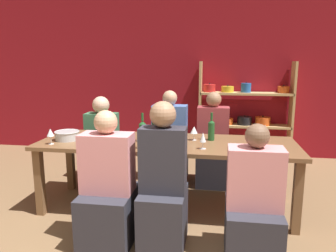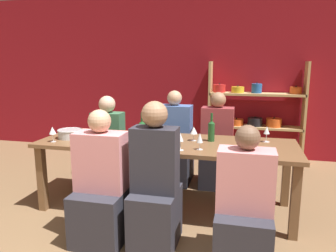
# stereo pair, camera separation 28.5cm
# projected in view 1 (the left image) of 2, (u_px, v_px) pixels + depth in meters

# --- Properties ---
(wall_back_red) EXTENTS (8.80, 0.06, 2.70)m
(wall_back_red) POSITION_uv_depth(u_px,v_px,m) (176.00, 75.00, 5.60)
(wall_back_red) COLOR maroon
(wall_back_red) RESTS_ON ground_plane
(shelf_unit) EXTENTS (1.50, 0.30, 1.59)m
(shelf_unit) POSITION_uv_depth(u_px,v_px,m) (241.00, 121.00, 5.39)
(shelf_unit) COLOR tan
(shelf_unit) RESTS_ON ground_plane
(dining_table) EXTENTS (2.72, 0.88, 0.75)m
(dining_table) POSITION_uv_depth(u_px,v_px,m) (167.00, 149.00, 3.50)
(dining_table) COLOR brown
(dining_table) RESTS_ON ground_plane
(mixing_bowl) EXTENTS (0.27, 0.27, 0.10)m
(mixing_bowl) POSITION_uv_depth(u_px,v_px,m) (67.00, 135.00, 3.55)
(mixing_bowl) COLOR #B7BABC
(mixing_bowl) RESTS_ON dining_table
(wine_bottle_green) EXTENTS (0.07, 0.07, 0.35)m
(wine_bottle_green) POSITION_uv_depth(u_px,v_px,m) (155.00, 127.00, 3.54)
(wine_bottle_green) COLOR #19381E
(wine_bottle_green) RESTS_ON dining_table
(wine_bottle_dark) EXTENTS (0.08, 0.08, 0.31)m
(wine_bottle_dark) POSITION_uv_depth(u_px,v_px,m) (143.00, 131.00, 3.46)
(wine_bottle_dark) COLOR #1E4C23
(wine_bottle_dark) RESTS_ON dining_table
(wine_bottle_amber) EXTENTS (0.07, 0.07, 0.30)m
(wine_bottle_amber) POSITION_uv_depth(u_px,v_px,m) (211.00, 129.00, 3.52)
(wine_bottle_amber) COLOR #1E4C23
(wine_bottle_amber) RESTS_ON dining_table
(wine_glass_white_a) EXTENTS (0.08, 0.08, 0.15)m
(wine_glass_white_a) POSITION_uv_depth(u_px,v_px,m) (194.00, 130.00, 3.52)
(wine_glass_white_a) COLOR white
(wine_glass_white_a) RESTS_ON dining_table
(wine_glass_empty_a) EXTENTS (0.06, 0.06, 0.16)m
(wine_glass_empty_a) POSITION_uv_depth(u_px,v_px,m) (140.00, 137.00, 3.19)
(wine_glass_empty_a) COLOR white
(wine_glass_empty_a) RESTS_ON dining_table
(wine_glass_red_a) EXTENTS (0.06, 0.06, 0.17)m
(wine_glass_red_a) POSITION_uv_depth(u_px,v_px,m) (184.00, 138.00, 3.13)
(wine_glass_red_a) COLOR white
(wine_glass_red_a) RESTS_ON dining_table
(wine_glass_empty_b) EXTENTS (0.07, 0.07, 0.16)m
(wine_glass_empty_b) POSITION_uv_depth(u_px,v_px,m) (50.00, 133.00, 3.35)
(wine_glass_empty_b) COLOR white
(wine_glass_empty_b) RESTS_ON dining_table
(wine_glass_red_b) EXTENTS (0.07, 0.07, 0.17)m
(wine_glass_red_b) POSITION_uv_depth(u_px,v_px,m) (265.00, 129.00, 3.53)
(wine_glass_red_b) COLOR white
(wine_glass_red_b) RESTS_ON dining_table
(wine_glass_white_b) EXTENTS (0.07, 0.07, 0.17)m
(wine_glass_white_b) POSITION_uv_depth(u_px,v_px,m) (250.00, 135.00, 3.24)
(wine_glass_white_b) COLOR white
(wine_glass_white_b) RESTS_ON dining_table
(wine_glass_white_c) EXTENTS (0.08, 0.08, 0.17)m
(wine_glass_white_c) POSITION_uv_depth(u_px,v_px,m) (156.00, 137.00, 3.16)
(wine_glass_white_c) COLOR white
(wine_glass_white_c) RESTS_ON dining_table
(wine_glass_red_c) EXTENTS (0.06, 0.06, 0.16)m
(wine_glass_red_c) POSITION_uv_depth(u_px,v_px,m) (203.00, 138.00, 3.17)
(wine_glass_red_c) COLOR white
(wine_glass_red_c) RESTS_ON dining_table
(cell_phone) EXTENTS (0.16, 0.15, 0.01)m
(cell_phone) POSITION_uv_depth(u_px,v_px,m) (111.00, 136.00, 3.73)
(cell_phone) COLOR black
(cell_phone) RESTS_ON dining_table
(person_near_a) EXTENTS (0.43, 0.54, 1.12)m
(person_near_a) POSITION_uv_depth(u_px,v_px,m) (253.00, 212.00, 2.63)
(person_near_a) COLOR #2D2D38
(person_near_a) RESTS_ON ground_plane
(person_far_a) EXTENTS (0.40, 0.50, 1.22)m
(person_far_a) POSITION_uv_depth(u_px,v_px,m) (212.00, 151.00, 4.25)
(person_far_a) COLOR #2D2D38
(person_far_a) RESTS_ON ground_plane
(person_near_b) EXTENTS (0.44, 0.55, 1.19)m
(person_near_b) POSITION_uv_depth(u_px,v_px,m) (108.00, 196.00, 2.88)
(person_near_b) COLOR #2D2D38
(person_near_b) RESTS_ON ground_plane
(person_far_b) EXTENTS (0.42, 0.52, 1.14)m
(person_far_b) POSITION_uv_depth(u_px,v_px,m) (103.00, 150.00, 4.43)
(person_far_b) COLOR #2D2D38
(person_far_b) RESTS_ON ground_plane
(person_near_c) EXTENTS (0.39, 0.48, 1.27)m
(person_near_c) POSITION_uv_depth(u_px,v_px,m) (163.00, 193.00, 2.81)
(person_near_c) COLOR #2D2D38
(person_near_c) RESTS_ON ground_plane
(person_far_c) EXTENTS (0.45, 0.56, 1.22)m
(person_far_c) POSITION_uv_depth(u_px,v_px,m) (170.00, 149.00, 4.37)
(person_far_c) COLOR #2D2D38
(person_far_c) RESTS_ON ground_plane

